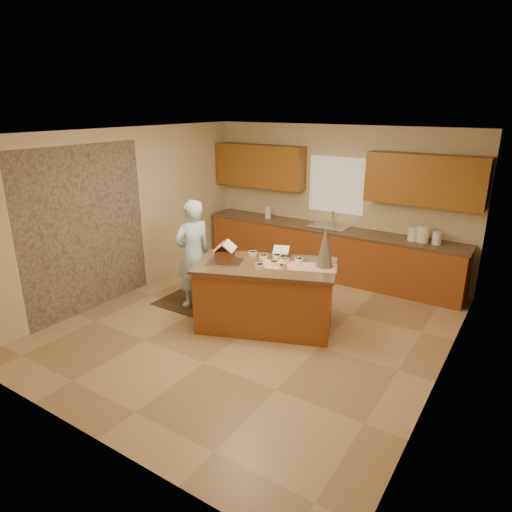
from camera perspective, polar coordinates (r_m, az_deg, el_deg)
name	(u,v)px	position (r m, az deg, el deg)	size (l,w,h in m)	color
floor	(254,327)	(6.60, -0.22, -8.88)	(5.50, 5.50, 0.00)	tan
ceiling	(254,133)	(5.86, -0.25, 15.24)	(5.50, 5.50, 0.00)	silver
wall_back	(336,201)	(8.46, 10.07, 6.79)	(5.50, 5.50, 0.00)	beige
wall_front	(80,312)	(4.21, -21.29, -6.55)	(5.50, 5.50, 0.00)	beige
wall_left	(126,213)	(7.70, -16.08, 5.18)	(5.50, 5.50, 0.00)	beige
wall_right	(452,273)	(5.23, 23.38, -1.92)	(5.50, 5.50, 0.00)	beige
stone_accent	(86,230)	(7.23, -20.62, 3.03)	(2.50, 2.50, 0.00)	gray
window_curtain	(337,185)	(8.38, 10.11, 8.77)	(1.05, 0.03, 1.00)	white
back_counter_base	(327,253)	(8.43, 8.92, 0.39)	(4.80, 0.60, 0.88)	#93461E
back_counter_top	(328,229)	(8.29, 9.08, 3.41)	(4.85, 0.63, 0.04)	brown
upper_cabinet_left	(260,166)	(8.92, 0.46, 11.27)	(1.85, 0.35, 0.80)	brown
upper_cabinet_right	(425,180)	(7.73, 20.49, 8.95)	(1.85, 0.35, 0.80)	brown
sink	(328,229)	(8.30, 9.07, 3.35)	(0.70, 0.45, 0.12)	silver
faucet	(333,218)	(8.41, 9.64, 4.73)	(0.03, 0.03, 0.28)	silver
island_base	(265,297)	(6.44, 1.18, -5.15)	(1.84, 0.92, 0.90)	#93461E
island_top	(266,266)	(6.27, 1.21, -1.20)	(1.92, 1.00, 0.04)	brown
table_runner	(299,266)	(6.19, 5.40, -1.29)	(1.02, 0.37, 0.01)	#AC230C
baking_tray	(225,262)	(6.33, -3.89, -0.71)	(0.47, 0.35, 0.03)	silver
cookbook	(281,250)	(6.57, 3.17, 0.76)	(0.23, 0.02, 0.18)	white
tinsel_tree	(325,247)	(6.13, 8.68, 1.10)	(0.23, 0.23, 0.56)	#B5B6C1
rug	(193,304)	(7.35, -7.94, -5.99)	(1.15, 0.75, 0.01)	black
boy	(193,254)	(7.01, -7.94, 0.26)	(0.62, 0.40, 1.69)	#B0D9F9
canister_a	(413,234)	(7.81, 19.17, 2.65)	(0.17, 0.17, 0.23)	white
canister_b	(423,234)	(7.77, 20.28, 2.61)	(0.19, 0.19, 0.27)	white
canister_c	(437,238)	(7.74, 21.81, 2.12)	(0.14, 0.14, 0.21)	white
paper_towel	(268,212)	(8.83, 1.54, 5.54)	(0.11, 0.11, 0.25)	white
gingerbread_house	(225,253)	(6.29, -3.91, 0.32)	(0.36, 0.37, 0.29)	brown
candy_bowls	(274,260)	(6.33, 2.29, -0.53)	(0.83, 0.63, 0.06)	purple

